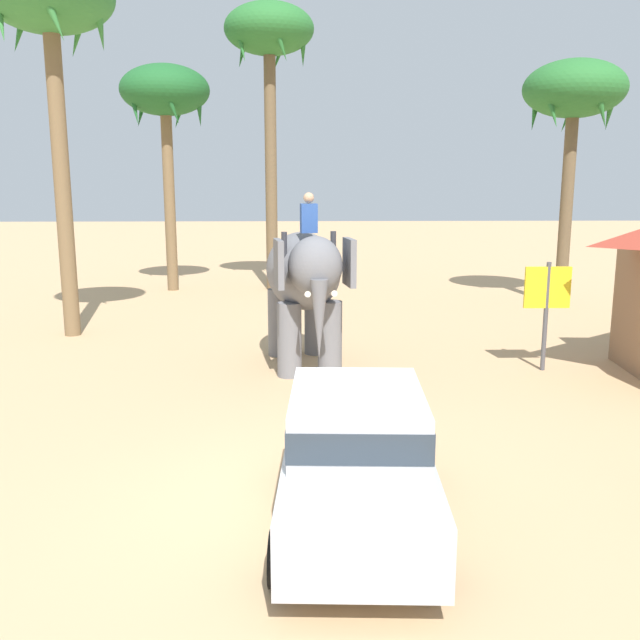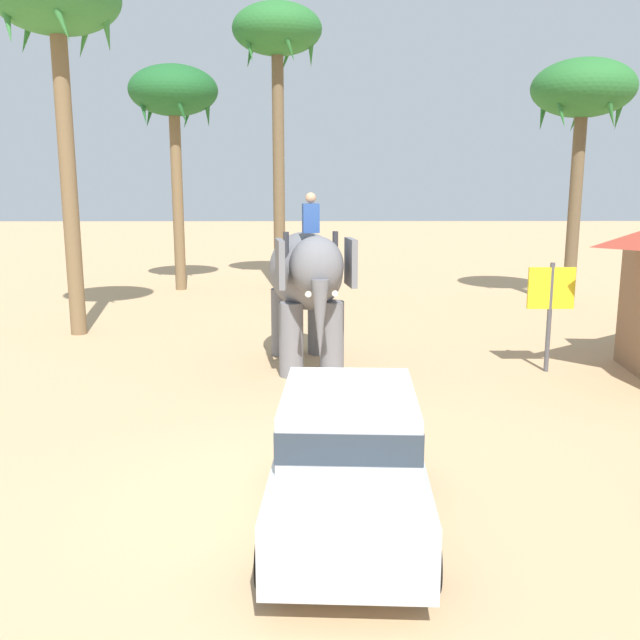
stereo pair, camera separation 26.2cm
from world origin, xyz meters
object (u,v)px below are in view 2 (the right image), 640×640
at_px(palm_tree_near_hut, 57,11).
at_px(signboard_yellow, 551,296).
at_px(palm_tree_behind_elephant, 174,97).
at_px(palm_tree_left_of_road, 583,95).
at_px(car_sedan_foreground, 348,454).
at_px(palm_tree_far_back, 277,41).
at_px(elephant_with_mahout, 307,279).

xyz_separation_m(palm_tree_near_hut, signboard_yellow, (11.51, -3.85, -6.55)).
xyz_separation_m(palm_tree_behind_elephant, palm_tree_left_of_road, (13.46, -3.61, -0.31)).
height_order(palm_tree_near_hut, palm_tree_left_of_road, palm_tree_near_hut).
height_order(car_sedan_foreground, signboard_yellow, signboard_yellow).
bearing_deg(signboard_yellow, palm_tree_far_back, 118.83).
bearing_deg(palm_tree_near_hut, signboard_yellow, -18.52).
bearing_deg(palm_tree_left_of_road, palm_tree_far_back, 159.31).
height_order(palm_tree_left_of_road, signboard_yellow, palm_tree_left_of_road).
bearing_deg(signboard_yellow, palm_tree_left_of_road, 67.47).
height_order(palm_tree_behind_elephant, palm_tree_left_of_road, palm_tree_behind_elephant).
bearing_deg(palm_tree_behind_elephant, palm_tree_near_hut, -99.92).
distance_m(palm_tree_behind_elephant, palm_tree_near_hut, 7.93).
distance_m(elephant_with_mahout, palm_tree_left_of_road, 12.35).
relative_size(palm_tree_left_of_road, palm_tree_far_back, 0.76).
bearing_deg(palm_tree_far_back, palm_tree_near_hut, -123.28).
bearing_deg(palm_tree_behind_elephant, palm_tree_left_of_road, -14.99).
relative_size(car_sedan_foreground, palm_tree_behind_elephant, 0.51).
bearing_deg(palm_tree_behind_elephant, signboard_yellow, -48.72).
xyz_separation_m(palm_tree_far_back, signboard_yellow, (6.40, -11.63, -7.25)).
height_order(palm_tree_behind_elephant, palm_tree_far_back, palm_tree_far_back).
distance_m(palm_tree_near_hut, signboard_yellow, 13.79).
bearing_deg(signboard_yellow, car_sedan_foreground, -123.93).
bearing_deg(car_sedan_foreground, palm_tree_near_hut, 122.22).
bearing_deg(car_sedan_foreground, elephant_with_mahout, 94.40).
bearing_deg(elephant_with_mahout, palm_tree_near_hut, 151.21).
bearing_deg(palm_tree_far_back, palm_tree_left_of_road, -20.69).
relative_size(palm_tree_behind_elephant, palm_tree_far_back, 0.80).
bearing_deg(palm_tree_left_of_road, palm_tree_behind_elephant, 165.01).
xyz_separation_m(elephant_with_mahout, palm_tree_near_hut, (-6.25, 3.44, 6.25)).
relative_size(elephant_with_mahout, palm_tree_far_back, 0.39).
bearing_deg(signboard_yellow, palm_tree_behind_elephant, 131.28).
relative_size(palm_tree_far_back, signboard_yellow, 4.27).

